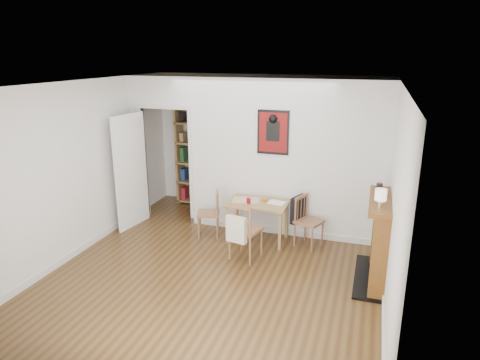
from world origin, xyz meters
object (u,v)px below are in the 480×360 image
(chair_right, at_px, (308,221))
(notebook, at_px, (277,203))
(chair_left, at_px, (208,214))
(chair_front, at_px, (245,230))
(red_glass, at_px, (249,201))
(dining_table, at_px, (258,207))
(bookshelf, at_px, (199,153))
(fireplace, at_px, (381,238))
(orange_fruit, at_px, (265,199))
(ceramic_jar_b, at_px, (379,187))
(mantel_lamp, at_px, (381,196))
(ceramic_jar_a, at_px, (383,193))

(chair_right, height_order, notebook, chair_right)
(chair_right, bearing_deg, chair_left, -175.73)
(chair_left, bearing_deg, chair_front, -35.83)
(chair_left, distance_m, red_glass, 0.76)
(dining_table, bearing_deg, notebook, 11.31)
(bookshelf, bearing_deg, chair_left, -62.26)
(bookshelf, relative_size, fireplace, 1.70)
(orange_fruit, height_order, ceramic_jar_b, ceramic_jar_b)
(chair_front, distance_m, orange_fruit, 0.83)
(chair_left, relative_size, mantel_lamp, 3.55)
(dining_table, height_order, ceramic_jar_a, ceramic_jar_a)
(ceramic_jar_b, bearing_deg, dining_table, 167.81)
(chair_front, xyz_separation_m, ceramic_jar_b, (1.83, 0.30, 0.76))
(chair_front, distance_m, ceramic_jar_b, 2.00)
(chair_left, bearing_deg, fireplace, -13.20)
(dining_table, relative_size, chair_right, 1.17)
(chair_right, height_order, ceramic_jar_b, ceramic_jar_b)
(chair_front, xyz_separation_m, mantel_lamp, (1.84, -0.35, 0.84))
(fireplace, distance_m, orange_fruit, 1.99)
(red_glass, xyz_separation_m, notebook, (0.43, 0.14, -0.04))
(notebook, bearing_deg, red_glass, -161.62)
(red_glass, xyz_separation_m, orange_fruit, (0.23, 0.17, -0.01))
(chair_right, bearing_deg, bookshelf, 150.44)
(dining_table, height_order, chair_right, chair_right)
(dining_table, height_order, chair_left, chair_left)
(dining_table, relative_size, chair_front, 1.07)
(dining_table, relative_size, chair_left, 1.22)
(chair_left, height_order, ceramic_jar_b, ceramic_jar_b)
(dining_table, xyz_separation_m, chair_right, (0.82, 0.03, -0.15))
(fireplace, relative_size, mantel_lamp, 5.58)
(bookshelf, height_order, ceramic_jar_a, bookshelf)
(chair_right, bearing_deg, red_glass, -173.32)
(chair_right, xyz_separation_m, ceramic_jar_b, (1.01, -0.42, 0.79))
(red_glass, relative_size, orange_fruit, 1.13)
(notebook, relative_size, mantel_lamp, 1.22)
(orange_fruit, relative_size, notebook, 0.28)
(orange_fruit, distance_m, ceramic_jar_a, 1.99)
(orange_fruit, relative_size, ceramic_jar_b, 0.71)
(notebook, height_order, ceramic_jar_a, ceramic_jar_a)
(red_glass, distance_m, ceramic_jar_b, 2.05)
(dining_table, bearing_deg, chair_right, 1.92)
(chair_front, bearing_deg, mantel_lamp, -10.66)
(mantel_lamp, relative_size, ceramic_jar_a, 2.06)
(chair_left, distance_m, chair_right, 1.65)
(orange_fruit, xyz_separation_m, notebook, (0.21, -0.03, -0.03))
(chair_left, relative_size, notebook, 2.92)
(chair_right, distance_m, chair_front, 1.09)
(ceramic_jar_a, bearing_deg, notebook, 156.32)
(fireplace, xyz_separation_m, orange_fruit, (-1.81, 0.83, 0.08))
(dining_table, bearing_deg, orange_fruit, 43.18)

